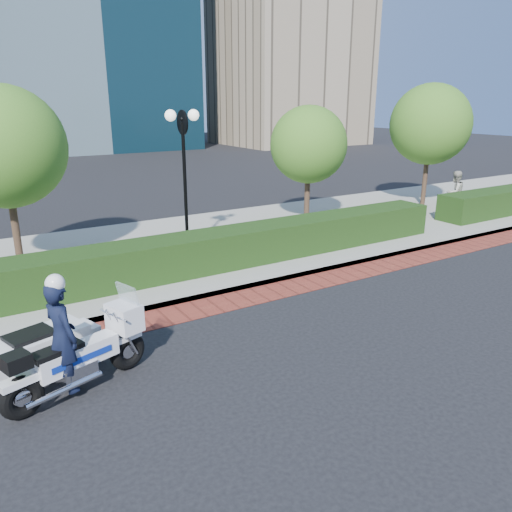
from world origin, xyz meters
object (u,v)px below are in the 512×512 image
police_motorcycle (58,347)px  tree_d (430,124)px  tree_b (4,147)px  tree_c (309,145)px  lamppost (184,160)px  pedestrian (455,193)px

police_motorcycle → tree_d: bearing=3.9°
tree_d → police_motorcycle: (-16.76, -6.72, -2.89)m
tree_b → tree_c: size_ratio=1.14×
tree_c → tree_d: tree_d is taller
lamppost → pedestrian: 11.65m
tree_d → pedestrian: 3.30m
tree_d → police_motorcycle: 18.29m
lamppost → tree_c: (5.50, 1.30, 0.09)m
lamppost → tree_d: (12.00, 1.30, 0.65)m
tree_c → police_motorcycle: bearing=-146.8°
police_motorcycle → pedestrian: police_motorcycle is taller
tree_c → pedestrian: size_ratio=2.45×
tree_b → tree_d: (16.50, 0.00, 0.18)m
tree_b → tree_c: 10.01m
lamppost → tree_b: (-4.50, 1.30, 0.48)m
lamppost → police_motorcycle: size_ratio=1.59×
police_motorcycle → pedestrian: size_ratio=1.50×
lamppost → tree_b: size_ratio=0.86×
police_motorcycle → pedestrian: 16.91m
lamppost → tree_c: size_ratio=0.98×
lamppost → tree_d: bearing=6.2°
tree_d → tree_b: bearing=180.0°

